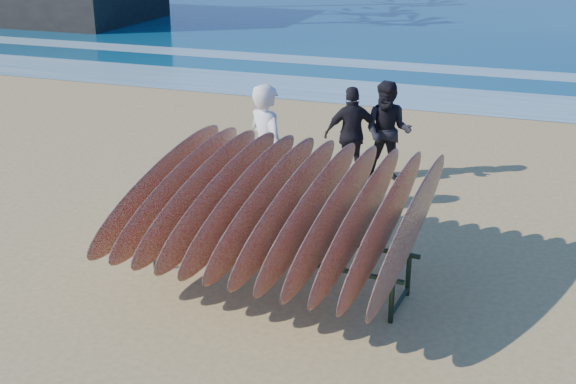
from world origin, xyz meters
name	(u,v)px	position (x,y,z in m)	size (l,w,h in m)	color
ground	(265,293)	(0.00, 0.00, 0.00)	(120.00, 120.00, 0.00)	tan
foam_near	(418,97)	(0.00, 10.00, 0.01)	(160.00, 160.00, 0.00)	white
foam_far	(439,69)	(0.00, 13.50, 0.01)	(160.00, 160.00, 0.00)	white
surfboard_rack	(277,206)	(0.04, 0.31, 0.97)	(3.42, 3.28, 1.61)	#1D2E1F
person_white	(267,151)	(-0.80, 2.20, 0.95)	(0.70, 0.46, 1.91)	white
person_dark_a	(388,132)	(0.49, 4.19, 0.81)	(0.79, 0.61, 1.62)	black
person_dark_b	(352,134)	(-0.05, 4.01, 0.77)	(0.90, 0.37, 1.53)	black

